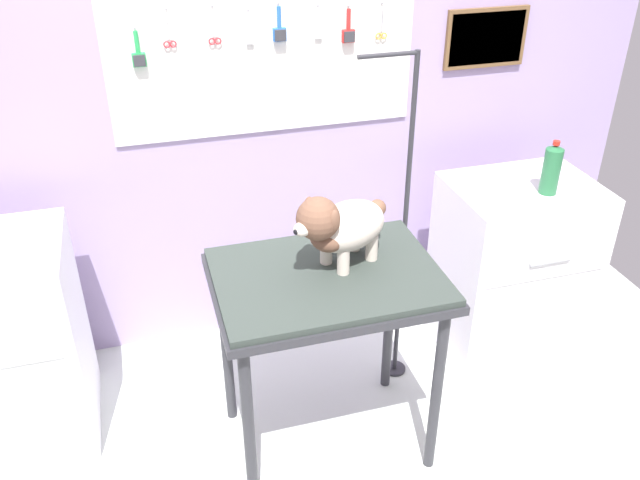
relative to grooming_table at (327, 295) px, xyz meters
The scene contains 6 objects.
rear_wall_panel 1.01m from the grooming_table, 95.73° to the left, with size 4.00×0.11×2.30m.
grooming_table is the anchor object (origin of this frame).
grooming_arm 0.56m from the grooming_table, 36.95° to the left, with size 0.30×0.11×1.59m.
dog 0.28m from the grooming_table, 33.05° to the left, with size 0.43×0.32×0.32m.
cabinet_right 1.20m from the grooming_table, 20.49° to the left, with size 0.68×0.54×0.90m.
soda_bottle 1.20m from the grooming_table, 15.56° to the left, with size 0.08×0.08×0.25m.
Camera 1 is at (-0.51, -1.66, 2.27)m, focal length 37.77 mm.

